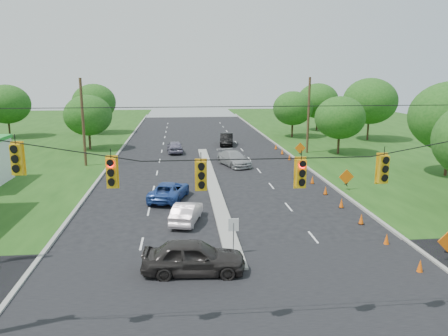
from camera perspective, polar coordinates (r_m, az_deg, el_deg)
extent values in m
plane|color=black|center=(18.43, 3.63, -18.75)|extent=(160.00, 160.00, 0.00)
cube|color=black|center=(18.43, 3.63, -18.75)|extent=(160.00, 14.00, 0.02)
cube|color=gray|center=(47.12, -14.71, 0.31)|extent=(0.25, 110.00, 0.16)
cube|color=gray|center=(48.26, 9.70, 0.82)|extent=(0.25, 110.00, 0.16)
cube|color=gray|center=(37.86, -1.53, -2.19)|extent=(1.00, 34.00, 0.18)
cylinder|color=gray|center=(23.36, 1.24, -9.27)|extent=(0.06, 0.06, 1.80)
cube|color=white|center=(23.08, 1.25, -7.42)|extent=(0.55, 0.04, 0.70)
cylinder|color=black|center=(15.01, 4.61, 2.68)|extent=(24.00, 0.04, 0.04)
cube|color=yellow|center=(15.74, -25.42, 1.04)|extent=(0.34, 0.24, 1.00)
cube|color=yellow|center=(15.10, -14.46, -0.62)|extent=(0.34, 0.24, 1.00)
cube|color=yellow|center=(14.97, -3.00, -1.03)|extent=(0.34, 0.24, 1.00)
cube|color=yellow|center=(15.53, 10.00, -0.71)|extent=(0.34, 0.24, 1.00)
cube|color=yellow|center=(16.57, 20.05, -0.15)|extent=(0.34, 0.24, 1.00)
cylinder|color=#422D1C|center=(46.86, -17.92, 5.63)|extent=(0.28, 0.28, 9.00)
cylinder|color=#422D1C|center=(53.02, 10.97, 6.72)|extent=(0.28, 0.28, 9.00)
cone|color=#F55D0B|center=(23.64, 24.23, -11.60)|extent=(0.32, 0.32, 0.70)
cone|color=#F55D0B|center=(26.47, 20.47, -8.70)|extent=(0.32, 0.32, 0.70)
cone|color=#F55D0B|center=(29.45, 17.49, -6.35)|extent=(0.32, 0.32, 0.70)
cone|color=#F55D0B|center=(32.54, 15.09, -4.43)|extent=(0.32, 0.32, 0.70)
cone|color=#F55D0B|center=(35.69, 13.12, -2.84)|extent=(0.32, 0.32, 0.70)
cone|color=#F55D0B|center=(38.91, 11.48, -1.50)|extent=(0.32, 0.32, 0.70)
cone|color=#F55D0B|center=(42.18, 10.09, -0.37)|extent=(0.32, 0.32, 0.70)
cone|color=#F55D0B|center=(45.63, 9.63, 0.61)|extent=(0.32, 0.32, 0.70)
cone|color=#F55D0B|center=(48.94, 8.56, 1.44)|extent=(0.32, 0.32, 0.70)
cone|color=#F55D0B|center=(52.28, 7.62, 2.16)|extent=(0.32, 0.32, 0.70)
cone|color=#F55D0B|center=(55.64, 6.80, 2.80)|extent=(0.32, 0.32, 0.70)
cube|color=black|center=(25.38, 27.23, -9.75)|extent=(0.06, 0.58, 0.26)
cube|color=black|center=(25.38, 27.23, -9.75)|extent=(0.06, 0.58, 0.26)
cube|color=black|center=(37.25, 15.64, -2.02)|extent=(0.06, 0.58, 0.26)
cube|color=black|center=(37.25, 15.64, -2.02)|extent=(0.06, 0.58, 0.26)
cube|color=orange|center=(37.11, 15.70, -1.13)|extent=(1.27, 0.05, 1.27)
cube|color=black|center=(50.23, 9.90, 1.90)|extent=(0.06, 0.58, 0.26)
cube|color=black|center=(50.23, 9.90, 1.90)|extent=(0.06, 0.58, 0.26)
cube|color=orange|center=(50.13, 9.92, 2.58)|extent=(1.27, 0.05, 1.27)
cylinder|color=black|center=(72.59, -26.24, 4.71)|extent=(0.28, 0.28, 2.88)
ellipsoid|color=#194C14|center=(72.28, -26.51, 7.47)|extent=(6.72, 6.72, 5.76)
cylinder|color=black|center=(57.29, -17.14, 3.54)|extent=(0.28, 0.28, 2.52)
ellipsoid|color=#194C14|center=(56.93, -17.34, 6.60)|extent=(5.88, 5.88, 5.04)
cylinder|color=black|center=(72.25, -16.44, 5.45)|extent=(0.28, 0.28, 2.88)
ellipsoid|color=#194C14|center=(71.94, -16.61, 8.23)|extent=(6.72, 6.72, 5.76)
cylinder|color=black|center=(45.62, 27.10, 1.04)|extent=(0.28, 0.28, 3.24)
cylinder|color=black|center=(53.60, 14.72, 3.10)|extent=(0.28, 0.28, 2.52)
ellipsoid|color=#194C14|center=(53.21, 14.90, 6.38)|extent=(5.88, 5.88, 5.04)
cylinder|color=black|center=(65.73, 18.29, 4.85)|extent=(0.28, 0.28, 3.24)
ellipsoid|color=#194C14|center=(65.37, 18.52, 8.29)|extent=(7.56, 7.56, 6.48)
cylinder|color=black|center=(74.55, 12.04, 5.88)|extent=(0.28, 0.28, 2.88)
ellipsoid|color=#194C14|center=(74.25, 12.16, 8.58)|extent=(6.72, 6.72, 5.76)
cylinder|color=black|center=(66.22, 8.90, 5.06)|extent=(0.28, 0.28, 2.52)
ellipsoid|color=#194C14|center=(65.91, 8.99, 7.72)|extent=(5.88, 5.88, 5.04)
imported|color=#292624|center=(21.44, -3.98, -11.51)|extent=(5.08, 2.32, 1.69)
imported|color=silver|center=(28.46, -4.92, -5.79)|extent=(2.32, 4.25, 1.33)
imported|color=#274795|center=(33.56, -7.18, -2.96)|extent=(3.44, 5.43, 1.40)
imported|color=#9A9A9C|center=(45.41, 1.30, 1.23)|extent=(3.64, 5.56, 1.50)
imported|color=slate|center=(53.08, -6.43, 2.77)|extent=(2.06, 4.45, 1.48)
imported|color=black|center=(58.35, 0.34, 3.76)|extent=(2.22, 4.92, 1.57)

